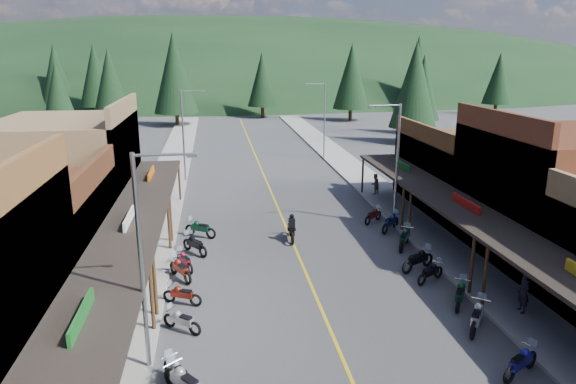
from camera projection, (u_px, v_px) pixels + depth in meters
name	position (u px, v px, depth m)	size (l,w,h in m)	color
ground	(311.00, 285.00, 25.36)	(220.00, 220.00, 0.00)	#38383A
centerline	(268.00, 184.00, 44.44)	(0.15, 90.00, 0.01)	gold
sidewalk_west	(165.00, 187.00, 43.22)	(3.40, 94.00, 0.15)	gray
sidewalk_east	(365.00, 180.00, 45.63)	(3.40, 94.00, 0.15)	gray
shop_west_2	(21.00, 239.00, 24.40)	(10.90, 9.00, 6.20)	#3F2111
shop_west_3	(71.00, 173.00, 33.30)	(10.90, 10.20, 8.20)	brown
shop_east_2	(554.00, 196.00, 27.96)	(10.90, 9.00, 8.20)	#562B19
shop_east_3	(468.00, 174.00, 37.38)	(10.90, 10.20, 6.20)	#4C2D16
streetlight_0	(145.00, 254.00, 17.49)	(2.16, 0.18, 8.00)	gray
streetlight_1	(185.00, 131.00, 44.20)	(2.16, 0.18, 8.00)	gray
streetlight_2	(395.00, 159.00, 32.77)	(2.16, 0.18, 8.00)	gray
streetlight_3	(323.00, 117.00, 53.76)	(2.16, 0.18, 8.00)	gray
ridge_hill	(227.00, 89.00, 154.16)	(310.00, 140.00, 60.00)	black
pine_1	(95.00, 75.00, 86.89)	(5.88, 5.88, 12.50)	black
pine_2	(175.00, 73.00, 77.19)	(6.72, 6.72, 14.00)	black
pine_3	(262.00, 79.00, 87.16)	(5.04, 5.04, 11.00)	black
pine_4	(351.00, 76.00, 83.18)	(5.88, 5.88, 12.50)	black
pine_5	(417.00, 68.00, 96.64)	(6.72, 6.72, 14.00)	black
pine_6	(499.00, 78.00, 91.07)	(5.04, 5.04, 11.00)	black
pine_7	(56.00, 74.00, 91.51)	(5.88, 5.88, 12.50)	black
pine_8	(58.00, 98.00, 58.89)	(4.48, 4.48, 10.00)	black
pine_9	(423.00, 87.00, 69.93)	(4.93, 4.93, 10.80)	black
pine_10	(110.00, 85.00, 68.77)	(5.38, 5.38, 11.60)	black
pine_11	(415.00, 85.00, 62.48)	(5.82, 5.82, 12.40)	black
bike_west_4	(185.00, 382.00, 16.89)	(0.75, 2.25, 1.29)	#959499
bike_west_5	(178.00, 372.00, 17.60)	(0.63, 1.88, 1.07)	#A4A3A8
bike_west_6	(182.00, 320.00, 20.99)	(0.63, 1.90, 1.09)	#95969A
bike_west_7	(182.00, 294.00, 23.24)	(0.62, 1.87, 1.07)	maroon
bike_west_8	(180.00, 268.00, 25.81)	(0.71, 2.12, 1.21)	maroon
bike_west_9	(185.00, 260.00, 26.95)	(0.65, 1.94, 1.11)	maroon
bike_west_10	(195.00, 244.00, 29.06)	(0.72, 2.15, 1.23)	black
bike_west_11	(200.00, 228.00, 31.69)	(0.72, 2.15, 1.23)	#0B3921
bike_east_4	(521.00, 361.00, 18.09)	(0.69, 2.08, 1.19)	navy
bike_east_5	(477.00, 315.00, 21.09)	(0.77, 2.31, 1.32)	#A8A8AE
bike_east_6	(460.00, 293.00, 23.15)	(0.72, 2.15, 1.23)	#0D4321
bike_east_7	(431.00, 272.00, 25.54)	(0.65, 1.94, 1.11)	black
bike_east_8	(418.00, 259.00, 26.87)	(0.75, 2.26, 1.29)	black
bike_east_9	(404.00, 237.00, 29.95)	(0.76, 2.28, 1.30)	#0E492D
bike_east_10	(391.00, 222.00, 32.74)	(0.74, 2.22, 1.27)	navy
bike_east_11	(373.00, 215.00, 34.39)	(0.66, 1.97, 1.12)	maroon
rider_on_bike	(291.00, 229.00, 31.18)	(0.90, 2.34, 1.75)	black
pedestrian_east_a	(524.00, 292.00, 22.18)	(0.69, 0.45, 1.88)	black
pedestrian_east_b	(375.00, 184.00, 40.70)	(0.80, 0.46, 1.64)	brown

